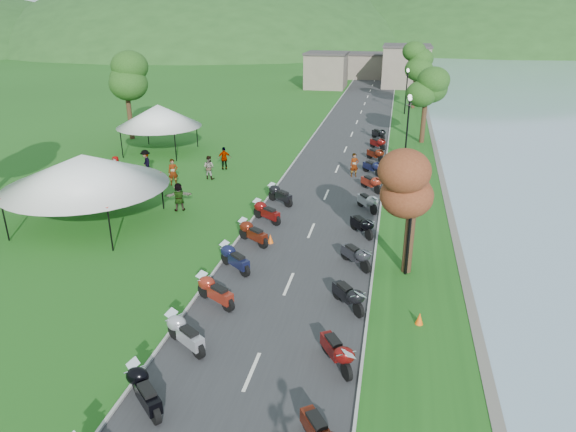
# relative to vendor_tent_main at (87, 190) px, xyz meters

# --- Properties ---
(road) EXTENTS (7.00, 120.00, 0.02)m
(road) POSITION_rel_vendor_tent_main_xyz_m (12.26, 19.50, -1.99)
(road) COLOR #2F2F32
(road) RESTS_ON ground
(hills_backdrop) EXTENTS (360.00, 120.00, 76.00)m
(hills_backdrop) POSITION_rel_vendor_tent_main_xyz_m (12.26, 179.50, -2.00)
(hills_backdrop) COLOR #285621
(hills_backdrop) RESTS_ON ground
(far_building) EXTENTS (18.00, 16.00, 5.00)m
(far_building) POSITION_rel_vendor_tent_main_xyz_m (10.26, 64.50, 0.50)
(far_building) COLOR #786A5D
(far_building) RESTS_ON ground
(moto_row_left) EXTENTS (2.60, 35.36, 1.10)m
(moto_row_left) POSITION_rel_vendor_tent_main_xyz_m (9.61, -11.23, -1.45)
(moto_row_left) COLOR #331411
(moto_row_left) RESTS_ON ground
(moto_row_right) EXTENTS (2.60, 43.18, 1.10)m
(moto_row_right) POSITION_rel_vendor_tent_main_xyz_m (14.95, 3.41, -1.45)
(moto_row_right) COLOR #331411
(moto_row_right) RESTS_ON ground
(vendor_tent_main) EXTENTS (5.94, 5.94, 4.00)m
(vendor_tent_main) POSITION_rel_vendor_tent_main_xyz_m (0.00, 0.00, 0.00)
(vendor_tent_main) COLOR white
(vendor_tent_main) RESTS_ON ground
(vendor_tent_side) EXTENTS (4.65, 4.65, 4.00)m
(vendor_tent_side) POSITION_rel_vendor_tent_main_xyz_m (-2.90, 15.47, 0.00)
(vendor_tent_side) COLOR white
(vendor_tent_side) RESTS_ON ground
(tree_lakeside) EXTENTS (2.25, 2.25, 6.26)m
(tree_lakeside) POSITION_rel_vendor_tent_main_xyz_m (17.29, -2.23, 1.13)
(tree_lakeside) COLOR #29591B
(tree_lakeside) RESTS_ON ground
(pedestrian_a) EXTENTS (0.82, 0.75, 1.83)m
(pedestrian_a) POSITION_rel_vendor_tent_main_xyz_m (1.71, 7.41, -2.00)
(pedestrian_a) COLOR slate
(pedestrian_a) RESTS_ON ground
(pedestrian_b) EXTENTS (0.89, 0.60, 1.69)m
(pedestrian_b) POSITION_rel_vendor_tent_main_xyz_m (3.61, 9.24, -2.00)
(pedestrian_b) COLOR slate
(pedestrian_b) RESTS_ON ground
(pedestrian_c) EXTENTS (1.13, 1.29, 1.90)m
(pedestrian_c) POSITION_rel_vendor_tent_main_xyz_m (-1.10, 9.07, -2.00)
(pedestrian_c) COLOR slate
(pedestrian_c) RESTS_ON ground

